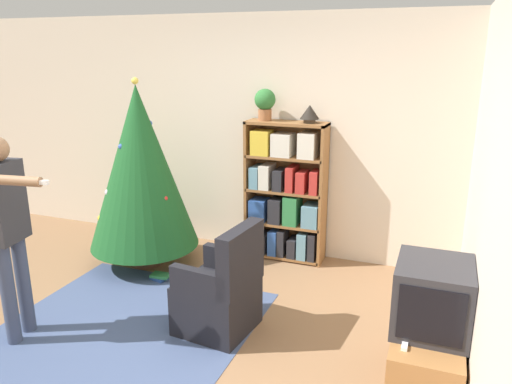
{
  "coord_description": "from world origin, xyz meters",
  "views": [
    {
      "loc": [
        1.76,
        -2.81,
        2.23
      ],
      "look_at": [
        0.3,
        1.03,
        1.05
      ],
      "focal_mm": 35.0,
      "sensor_mm": 36.0,
      "label": 1
    }
  ],
  "objects_px": {
    "christmas_tree": "(141,168)",
    "armchair": "(221,294)",
    "table_lamp": "(310,113)",
    "bookshelf": "(285,195)",
    "television": "(433,297)",
    "standing_person": "(7,223)",
    "potted_plant": "(265,102)"
  },
  "relations": [
    {
      "from": "potted_plant",
      "to": "television",
      "type": "bearing_deg",
      "value": -44.78
    },
    {
      "from": "television",
      "to": "table_lamp",
      "type": "height_order",
      "value": "table_lamp"
    },
    {
      "from": "christmas_tree",
      "to": "table_lamp",
      "type": "distance_m",
      "value": 1.82
    },
    {
      "from": "bookshelf",
      "to": "television",
      "type": "distance_m",
      "value": 2.38
    },
    {
      "from": "television",
      "to": "potted_plant",
      "type": "xyz_separation_m",
      "value": [
        -1.81,
        1.79,
        1.01
      ]
    },
    {
      "from": "television",
      "to": "potted_plant",
      "type": "distance_m",
      "value": 2.74
    },
    {
      "from": "bookshelf",
      "to": "standing_person",
      "type": "height_order",
      "value": "standing_person"
    },
    {
      "from": "television",
      "to": "potted_plant",
      "type": "height_order",
      "value": "potted_plant"
    },
    {
      "from": "table_lamp",
      "to": "armchair",
      "type": "bearing_deg",
      "value": -99.48
    },
    {
      "from": "christmas_tree",
      "to": "armchair",
      "type": "height_order",
      "value": "christmas_tree"
    },
    {
      "from": "standing_person",
      "to": "table_lamp",
      "type": "distance_m",
      "value": 2.92
    },
    {
      "from": "table_lamp",
      "to": "bookshelf",
      "type": "bearing_deg",
      "value": -177.8
    },
    {
      "from": "table_lamp",
      "to": "potted_plant",
      "type": "bearing_deg",
      "value": 180.0
    },
    {
      "from": "christmas_tree",
      "to": "potted_plant",
      "type": "distance_m",
      "value": 1.45
    },
    {
      "from": "television",
      "to": "standing_person",
      "type": "bearing_deg",
      "value": -171.09
    },
    {
      "from": "armchair",
      "to": "potted_plant",
      "type": "height_order",
      "value": "potted_plant"
    },
    {
      "from": "armchair",
      "to": "potted_plant",
      "type": "relative_size",
      "value": 2.8
    },
    {
      "from": "christmas_tree",
      "to": "television",
      "type": "bearing_deg",
      "value": -20.78
    },
    {
      "from": "bookshelf",
      "to": "television",
      "type": "xyz_separation_m",
      "value": [
        1.57,
        -1.78,
        -0.04
      ]
    },
    {
      "from": "armchair",
      "to": "potted_plant",
      "type": "bearing_deg",
      "value": -166.15
    },
    {
      "from": "armchair",
      "to": "standing_person",
      "type": "distance_m",
      "value": 1.72
    },
    {
      "from": "standing_person",
      "to": "potted_plant",
      "type": "xyz_separation_m",
      "value": [
        1.24,
        2.27,
        0.73
      ]
    },
    {
      "from": "bookshelf",
      "to": "christmas_tree",
      "type": "height_order",
      "value": "christmas_tree"
    },
    {
      "from": "armchair",
      "to": "table_lamp",
      "type": "xyz_separation_m",
      "value": [
        0.27,
        1.61,
        1.29
      ]
    },
    {
      "from": "christmas_tree",
      "to": "potted_plant",
      "type": "relative_size",
      "value": 5.97
    },
    {
      "from": "television",
      "to": "table_lamp",
      "type": "xyz_separation_m",
      "value": [
        -1.33,
        1.79,
        0.92
      ]
    },
    {
      "from": "bookshelf",
      "to": "table_lamp",
      "type": "distance_m",
      "value": 0.92
    },
    {
      "from": "standing_person",
      "to": "potted_plant",
      "type": "bearing_deg",
      "value": 142.36
    },
    {
      "from": "armchair",
      "to": "bookshelf",
      "type": "bearing_deg",
      "value": -174.54
    },
    {
      "from": "standing_person",
      "to": "television",
      "type": "bearing_deg",
      "value": 89.96
    },
    {
      "from": "television",
      "to": "standing_person",
      "type": "relative_size",
      "value": 0.33
    },
    {
      "from": "christmas_tree",
      "to": "armchair",
      "type": "distance_m",
      "value": 1.77
    }
  ]
}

